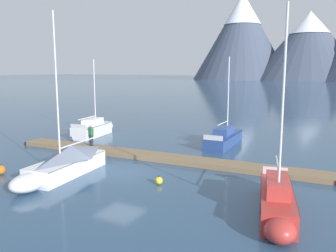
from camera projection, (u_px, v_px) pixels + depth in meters
name	position (u px, v px, depth m)	size (l,w,h in m)	color
ground_plane	(120.00, 173.00, 20.79)	(700.00, 700.00, 0.00)	#2D4C6B
mountain_west_summit	(242.00, 35.00, 224.66)	(61.56, 61.56, 54.21)	#424C60
mountain_central_massif	(309.00, 45.00, 208.22)	(68.09, 68.09, 40.30)	#424C60
dock	(154.00, 156.00, 24.23)	(23.09, 2.75, 0.30)	#846B4C
sailboat_nearest_berth	(95.00, 128.00, 32.81)	(2.51, 5.87, 7.03)	silver
sailboat_second_berth	(63.00, 163.00, 20.12)	(2.61, 7.13, 9.19)	white
sailboat_mid_dock_port	(225.00, 137.00, 28.84)	(1.94, 6.78, 7.12)	navy
sailboat_mid_dock_starboard	(277.00, 201.00, 14.69)	(2.66, 6.27, 8.61)	#B2332D
person_on_dock	(91.00, 134.00, 26.65)	(0.58, 0.29, 1.69)	#232328
mooring_buoy_channel_marker	(0.00, 170.00, 20.52)	(0.55, 0.55, 0.63)	orange
mooring_buoy_inner_mooring	(159.00, 181.00, 18.77)	(0.41, 0.41, 0.49)	yellow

